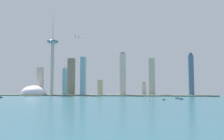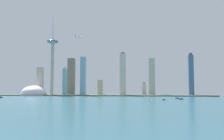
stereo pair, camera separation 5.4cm
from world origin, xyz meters
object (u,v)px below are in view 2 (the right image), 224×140
object	(u,v)px
boat_5	(0,97)
skyscraper_1	(31,83)
observation_tower	(53,54)
skyscraper_2	(83,76)
boat_1	(177,98)
skyscraper_8	(50,76)
skyscraper_9	(40,81)
skyscraper_4	(152,77)
skyscraper_5	(123,74)
boat_3	(85,97)
boat_4	(90,96)
skyscraper_7	(144,89)
skyscraper_10	(191,75)
skyscraper_0	(84,89)
airplane	(79,37)
boat_2	(152,100)
skyscraper_11	(100,88)
boat_6	(164,99)
skyscraper_6	(71,77)
skyscraper_3	(65,82)
stadium_dome	(34,94)
boat_0	(181,99)

from	to	relation	value
boat_5	skyscraper_1	bearing A→B (deg)	-85.36
observation_tower	skyscraper_2	world-z (taller)	observation_tower
observation_tower	boat_1	xyz separation A→B (m)	(443.81, -217.25, -162.34)
skyscraper_8	skyscraper_9	world-z (taller)	skyscraper_8
skyscraper_4	skyscraper_5	world-z (taller)	skyscraper_5
boat_3	boat_4	xyz separation A→B (m)	(-5.31, 96.63, -0.29)
skyscraper_7	skyscraper_10	xyz separation A→B (m)	(172.28, -57.35, 52.67)
observation_tower	skyscraper_7	distance (m)	389.90
skyscraper_0	airplane	xyz separation A→B (m)	(13.58, -132.21, 182.78)
skyscraper_8	boat_5	distance (m)	348.36
boat_2	airplane	size ratio (longest dim) A/B	0.40
skyscraper_0	boat_5	size ratio (longest dim) A/B	3.42
skyscraper_11	boat_6	xyz separation A→B (m)	(218.30, -351.45, -29.32)
skyscraper_4	skyscraper_6	size ratio (longest dim) A/B	0.98
skyscraper_3	boat_2	distance (m)	445.05
skyscraper_5	boat_3	bearing A→B (deg)	-111.19
skyscraper_5	skyscraper_10	world-z (taller)	skyscraper_5
boat_3	boat_6	xyz separation A→B (m)	(216.99, -96.13, -0.35)
skyscraper_6	boat_1	distance (m)	471.90
stadium_dome	skyscraper_11	bearing A→B (deg)	13.92
skyscraper_5	boat_2	bearing A→B (deg)	-73.58
skyscraper_1	boat_3	xyz separation A→B (m)	(311.32, -295.96, -49.45)
boat_4	boat_6	distance (m)	294.24
boat_4	stadium_dome	bearing A→B (deg)	100.72
skyscraper_1	boat_0	world-z (taller)	skyscraper_1
skyscraper_3	skyscraper_4	xyz separation A→B (m)	(329.13, 70.91, 21.01)
stadium_dome	airplane	size ratio (longest dim) A/B	3.30
skyscraper_7	skyscraper_1	bearing A→B (deg)	-179.78
observation_tower	skyscraper_6	distance (m)	119.09
skyscraper_2	boat_6	distance (m)	407.89
skyscraper_0	skyscraper_1	distance (m)	245.68
stadium_dome	observation_tower	bearing A→B (deg)	15.68
skyscraper_1	skyscraper_4	distance (m)	512.59
skyscraper_0	skyscraper_1	bearing A→B (deg)	172.69
skyscraper_8	boat_4	bearing A→B (deg)	-43.62
skyscraper_11	airplane	bearing A→B (deg)	-113.79
skyscraper_3	airplane	bearing A→B (deg)	-43.65
skyscraper_3	skyscraper_11	bearing A→B (deg)	22.43
skyscraper_3	skyscraper_8	xyz separation A→B (m)	(-100.89, 107.77, 30.17)
stadium_dome	skyscraper_9	world-z (taller)	skyscraper_9
skyscraper_8	skyscraper_11	distance (m)	240.52
skyscraper_4	boat_0	distance (m)	346.63
skyscraper_1	skyscraper_9	xyz separation A→B (m)	(66.09, -54.97, 5.17)
skyscraper_1	airplane	world-z (taller)	airplane
skyscraper_5	skyscraper_7	size ratio (longest dim) A/B	3.17
skyscraper_4	boat_2	world-z (taller)	skyscraper_4
skyscraper_2	boat_6	world-z (taller)	skyscraper_2
skyscraper_3	boat_0	xyz separation A→B (m)	(391.62, -262.47, -50.45)
skyscraper_1	skyscraper_7	bearing A→B (deg)	0.22
boat_5	skyscraper_7	bearing A→B (deg)	-148.75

